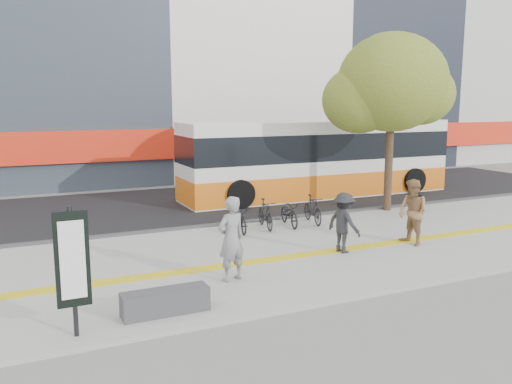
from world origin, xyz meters
name	(u,v)px	position (x,y,z in m)	size (l,w,h in m)	color
ground	(264,278)	(0.00, 0.00, 0.00)	(120.00, 120.00, 0.00)	slate
sidewalk	(238,259)	(0.00, 1.50, 0.04)	(40.00, 7.00, 0.08)	gray
tactile_strip	(246,263)	(0.00, 1.00, 0.09)	(40.00, 0.45, 0.01)	yellow
street	(160,207)	(0.00, 9.00, 0.03)	(40.00, 8.00, 0.06)	black
curb	(194,228)	(0.00, 5.00, 0.07)	(40.00, 0.25, 0.14)	#333436
bench	(165,302)	(-2.60, -1.20, 0.30)	(1.60, 0.45, 0.45)	#333436
signboard	(72,261)	(-4.20, -1.51, 1.37)	(0.55, 0.10, 2.20)	black
street_tree	(389,85)	(7.18, 4.82, 4.51)	(4.40, 3.80, 6.31)	#342217
bus	(318,161)	(6.63, 8.50, 1.52)	(11.65, 2.76, 3.10)	silver
bicycle_row	(277,214)	(2.36, 4.00, 0.51)	(3.27, 1.61, 0.90)	black
seated_woman	(231,239)	(-0.80, -0.01, 1.01)	(0.68, 0.45, 1.86)	black
pedestrian_tan	(413,212)	(4.78, 0.65, 0.98)	(0.87, 0.68, 1.79)	olive
pedestrian_dark	(344,223)	(2.66, 0.81, 0.86)	(1.01, 0.58, 1.56)	black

